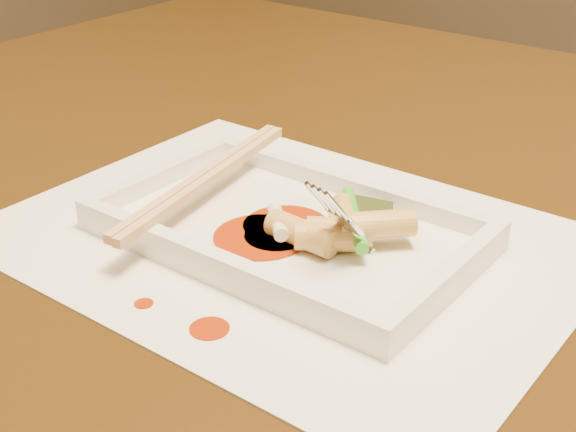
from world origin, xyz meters
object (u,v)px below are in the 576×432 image
Objects in this scene: table at (472,311)px; plate_base at (288,234)px; fork at (394,146)px; placemat at (288,240)px; chopstick_a at (201,177)px.

table is 0.20m from plate_base.
fork is (0.07, 0.02, 0.08)m from plate_base.
fork is (0.07, 0.02, 0.08)m from placemat.
table is at bearing 82.96° from fork.
table is 3.50× the size of placemat.
fork reaches higher than table.
placemat is at bearing 0.00° from chopstick_a.
placemat is at bearing -121.02° from table.
table is at bearing 40.30° from chopstick_a.
plate_base is at bearing 0.00° from chopstick_a.
fork reaches higher than chopstick_a.
fork is at bearing 14.42° from placemat.
chopstick_a is at bearing 180.00° from placemat.
plate_base is at bearing -165.58° from fork.
plate_base is (-0.09, -0.14, 0.11)m from table.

